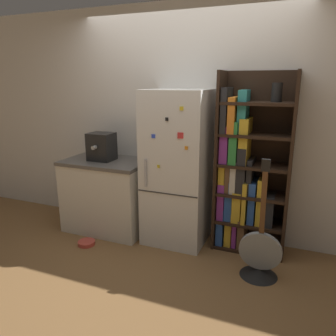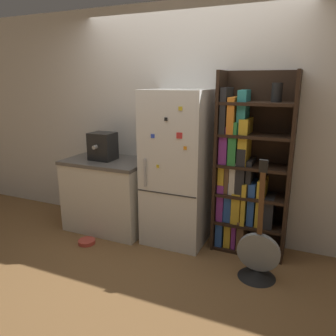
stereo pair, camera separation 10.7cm
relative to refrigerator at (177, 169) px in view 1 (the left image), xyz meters
name	(u,v)px [view 1 (the left image)]	position (x,y,z in m)	size (l,w,h in m)	color
ground_plane	(171,245)	(0.00, -0.17, -0.84)	(16.00, 16.00, 0.00)	olive
wall_back	(187,124)	(0.00, 0.31, 0.46)	(8.00, 0.05, 2.60)	silver
refrigerator	(177,169)	(0.00, 0.00, 0.00)	(0.67, 0.59, 1.69)	white
bookshelf	(245,174)	(0.72, 0.12, -0.01)	(0.74, 0.37, 1.87)	black
kitchen_counter	(108,195)	(-0.88, -0.03, -0.41)	(0.99, 0.65, 0.87)	silver
espresso_machine	(102,147)	(-0.93, -0.04, 0.18)	(0.28, 0.30, 0.32)	black
guitar	(259,259)	(0.98, -0.40, -0.68)	(0.39, 0.35, 1.15)	black
pet_bowl	(86,243)	(-0.88, -0.51, -0.82)	(0.19, 0.19, 0.04)	#D84C3F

